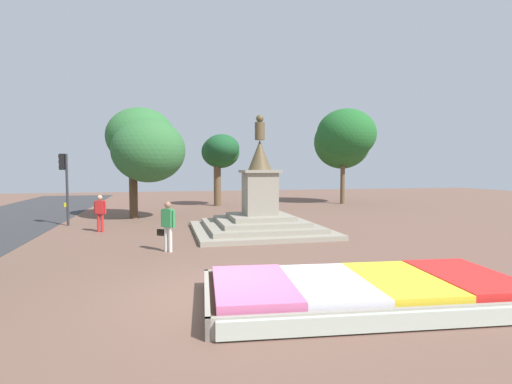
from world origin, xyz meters
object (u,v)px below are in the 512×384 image
at_px(traffic_light_far_corner, 64,176).
at_px(pedestrian_with_handbag, 167,223).
at_px(flower_planter, 365,291).
at_px(statue_monument, 260,214).
at_px(pedestrian_near_planter, 100,211).

distance_m(traffic_light_far_corner, pedestrian_with_handbag, 9.07).
distance_m(flower_planter, traffic_light_far_corner, 16.60).
bearing_deg(traffic_light_far_corner, pedestrian_with_handbag, -56.53).
height_order(statue_monument, pedestrian_with_handbag, statue_monument).
xyz_separation_m(flower_planter, traffic_light_far_corner, (-9.07, 13.72, 2.23)).
bearing_deg(flower_planter, traffic_light_far_corner, 123.47).
relative_size(statue_monument, pedestrian_near_planter, 3.51).
distance_m(traffic_light_far_corner, pedestrian_near_planter, 3.50).
bearing_deg(pedestrian_near_planter, statue_monument, -13.08).
height_order(flower_planter, statue_monument, statue_monument).
relative_size(flower_planter, pedestrian_with_handbag, 4.10).
relative_size(traffic_light_far_corner, pedestrian_near_planter, 2.15).
height_order(flower_planter, pedestrian_near_planter, pedestrian_near_planter).
relative_size(statue_monument, traffic_light_far_corner, 1.63).
bearing_deg(statue_monument, flower_planter, -89.78).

